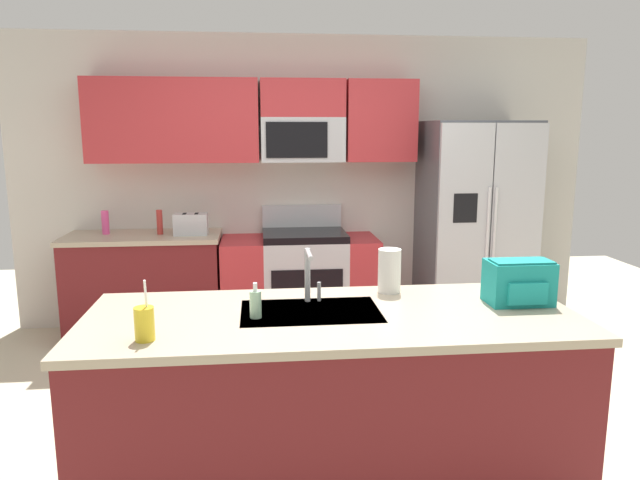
# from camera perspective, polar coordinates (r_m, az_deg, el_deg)

# --- Properties ---
(ground_plane) EXTENTS (9.00, 9.00, 0.00)m
(ground_plane) POSITION_cam_1_polar(r_m,az_deg,el_deg) (3.71, 1.45, -17.91)
(ground_plane) COLOR beige
(ground_plane) RESTS_ON ground
(kitchen_wall_unit) EXTENTS (5.20, 0.43, 2.60)m
(kitchen_wall_unit) POSITION_cam_1_polar(r_m,az_deg,el_deg) (5.33, -2.95, 7.40)
(kitchen_wall_unit) COLOR beige
(kitchen_wall_unit) RESTS_ON ground
(back_counter) EXTENTS (1.30, 0.63, 0.90)m
(back_counter) POSITION_cam_1_polar(r_m,az_deg,el_deg) (5.29, -16.58, -4.27)
(back_counter) COLOR maroon
(back_counter) RESTS_ON ground
(range_oven) EXTENTS (1.36, 0.61, 1.10)m
(range_oven) POSITION_cam_1_polar(r_m,az_deg,el_deg) (5.22, -1.94, -4.13)
(range_oven) COLOR #B7BABF
(range_oven) RESTS_ON ground
(refrigerator) EXTENTS (0.90, 0.76, 1.85)m
(refrigerator) POSITION_cam_1_polar(r_m,az_deg,el_deg) (5.38, 14.75, 1.22)
(refrigerator) COLOR #4C4F54
(refrigerator) RESTS_ON ground
(island_counter) EXTENTS (2.38, 0.96, 0.90)m
(island_counter) POSITION_cam_1_polar(r_m,az_deg,el_deg) (3.03, 1.13, -15.22)
(island_counter) COLOR maroon
(island_counter) RESTS_ON ground
(toaster) EXTENTS (0.28, 0.16, 0.18)m
(toaster) POSITION_cam_1_polar(r_m,az_deg,el_deg) (5.08, -12.43, 1.52)
(toaster) COLOR #B7BABF
(toaster) RESTS_ON back_counter
(pepper_mill) EXTENTS (0.05, 0.05, 0.21)m
(pepper_mill) POSITION_cam_1_polar(r_m,az_deg,el_deg) (5.16, -15.31, 1.68)
(pepper_mill) COLOR #B2332D
(pepper_mill) RESTS_ON back_counter
(bottle_pink) EXTENTS (0.06, 0.06, 0.20)m
(bottle_pink) POSITION_cam_1_polar(r_m,az_deg,el_deg) (5.31, -20.13, 1.62)
(bottle_pink) COLOR #EA4C93
(bottle_pink) RESTS_ON back_counter
(sink_faucet) EXTENTS (0.09, 0.21, 0.28)m
(sink_faucet) POSITION_cam_1_polar(r_m,az_deg,el_deg) (2.99, -1.07, -3.02)
(sink_faucet) COLOR #B7BABF
(sink_faucet) RESTS_ON island_counter
(drink_cup_yellow) EXTENTS (0.08, 0.08, 0.27)m
(drink_cup_yellow) POSITION_cam_1_polar(r_m,az_deg,el_deg) (2.60, -16.69, -7.78)
(drink_cup_yellow) COLOR yellow
(drink_cup_yellow) RESTS_ON island_counter
(soap_dispenser) EXTENTS (0.06, 0.06, 0.17)m
(soap_dispenser) POSITION_cam_1_polar(r_m,az_deg,el_deg) (2.80, -6.28, -6.17)
(soap_dispenser) COLOR #A5D8B2
(soap_dispenser) RESTS_ON island_counter
(paper_towel_roll) EXTENTS (0.12, 0.12, 0.24)m
(paper_towel_roll) POSITION_cam_1_polar(r_m,az_deg,el_deg) (3.22, 6.76, -2.98)
(paper_towel_roll) COLOR white
(paper_towel_roll) RESTS_ON island_counter
(backpack) EXTENTS (0.32, 0.22, 0.23)m
(backpack) POSITION_cam_1_polar(r_m,az_deg,el_deg) (3.16, 18.78, -3.81)
(backpack) COLOR teal
(backpack) RESTS_ON island_counter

